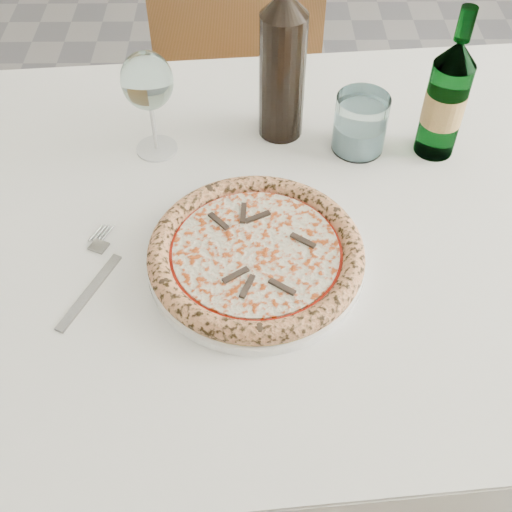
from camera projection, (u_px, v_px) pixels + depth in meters
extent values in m
cube|color=slate|center=(321.00, 384.00, 1.66)|extent=(5.00, 6.00, 0.02)
cube|color=brown|center=(255.00, 227.00, 1.01)|extent=(1.52, 0.95, 0.04)
cube|color=silver|center=(255.00, 217.00, 0.99)|extent=(1.59, 1.02, 0.01)
cube|color=silver|center=(253.00, 106.00, 1.37)|extent=(1.52, 0.01, 0.22)
cube|color=brown|center=(231.00, 113.00, 1.67)|extent=(0.50, 0.50, 0.04)
cylinder|color=brown|center=(304.00, 139.00, 1.97)|extent=(0.04, 0.04, 0.43)
cylinder|color=brown|center=(301.00, 234.00, 1.71)|extent=(0.04, 0.04, 0.43)
cylinder|color=brown|center=(175.00, 134.00, 1.98)|extent=(0.04, 0.04, 0.43)
cylinder|color=brown|center=(153.00, 227.00, 1.72)|extent=(0.04, 0.04, 0.43)
cylinder|color=white|center=(256.00, 262.00, 0.92)|extent=(0.31, 0.31, 0.01)
torus|color=white|center=(256.00, 260.00, 0.91)|extent=(0.31, 0.31, 0.01)
cylinder|color=#E8C459|center=(256.00, 256.00, 0.91)|extent=(0.30, 0.30, 0.01)
torus|color=tan|center=(256.00, 252.00, 0.90)|extent=(0.31, 0.31, 0.03)
cylinder|color=#CD0203|center=(256.00, 252.00, 0.90)|extent=(0.25, 0.25, 0.00)
cylinder|color=beige|center=(256.00, 251.00, 0.90)|extent=(0.24, 0.24, 0.00)
cube|color=#342520|center=(277.00, 249.00, 0.90)|extent=(0.04, 0.01, 0.00)
cube|color=#342520|center=(277.00, 229.00, 0.92)|extent=(0.03, 0.04, 0.00)
cube|color=#342520|center=(245.00, 216.00, 0.94)|extent=(0.02, 0.04, 0.00)
cube|color=#342520|center=(233.00, 241.00, 0.91)|extent=(0.04, 0.02, 0.00)
cube|color=#342520|center=(221.00, 262.00, 0.88)|extent=(0.04, 0.02, 0.00)
cube|color=#342520|center=(244.00, 288.00, 0.85)|extent=(0.02, 0.04, 0.00)
cube|color=#342520|center=(275.00, 266.00, 0.87)|extent=(0.03, 0.04, 0.00)
cube|color=gray|center=(90.00, 292.00, 0.89)|extent=(0.07, 0.14, 0.00)
cube|color=gray|center=(99.00, 245.00, 0.94)|extent=(0.03, 0.03, 0.00)
cylinder|color=gray|center=(96.00, 232.00, 0.96)|extent=(0.00, 0.04, 0.00)
cylinder|color=gray|center=(100.00, 232.00, 0.96)|extent=(0.00, 0.04, 0.00)
cylinder|color=gray|center=(104.00, 232.00, 0.96)|extent=(0.00, 0.04, 0.00)
cylinder|color=gray|center=(108.00, 232.00, 0.96)|extent=(0.00, 0.04, 0.00)
cylinder|color=silver|center=(157.00, 148.00, 1.09)|extent=(0.07, 0.07, 0.00)
cylinder|color=silver|center=(154.00, 125.00, 1.06)|extent=(0.01, 0.01, 0.09)
ellipsoid|color=silver|center=(147.00, 81.00, 0.99)|extent=(0.08, 0.08, 0.09)
cylinder|color=silver|center=(360.00, 124.00, 1.06)|extent=(0.09, 0.09, 0.10)
cylinder|color=#CAE5FA|center=(359.00, 135.00, 1.08)|extent=(0.08, 0.08, 0.05)
cylinder|color=#2B723B|center=(443.00, 110.00, 1.03)|extent=(0.07, 0.07, 0.16)
cone|color=#2B723B|center=(458.00, 53.00, 0.95)|extent=(0.07, 0.07, 0.04)
cylinder|color=#2B723B|center=(466.00, 24.00, 0.92)|extent=(0.02, 0.02, 0.05)
cylinder|color=tan|center=(444.00, 107.00, 1.03)|extent=(0.07, 0.07, 0.06)
cylinder|color=black|center=(282.00, 77.00, 1.05)|extent=(0.08, 0.08, 0.22)
cone|color=black|center=(285.00, 2.00, 0.95)|extent=(0.08, 0.08, 0.04)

